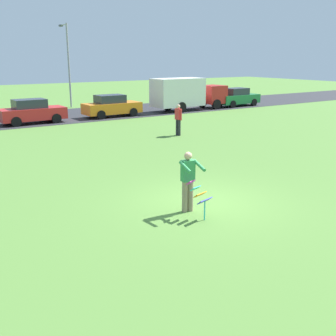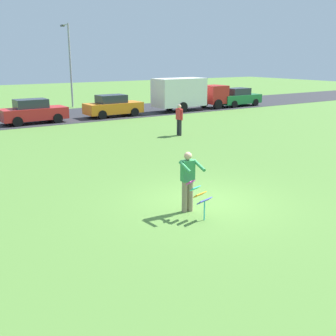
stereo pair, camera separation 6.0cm
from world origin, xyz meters
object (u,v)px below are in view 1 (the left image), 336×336
(kite_held, at_px, (200,195))
(parked_car_red, at_px, (32,112))
(parked_truck_red_cab, at_px, (186,93))
(person_walker_near, at_px, (178,119))
(person_kite_flyer, at_px, (188,179))
(parked_car_green, at_px, (237,97))
(parked_car_orange, at_px, (112,106))
(streetlight_pole, at_px, (68,60))

(kite_held, bearing_deg, parked_car_red, 86.87)
(parked_car_red, height_order, parked_truck_red_cab, parked_truck_red_cab)
(parked_truck_red_cab, bearing_deg, person_walker_near, -128.16)
(person_kite_flyer, height_order, parked_car_green, person_kite_flyer)
(parked_car_green, bearing_deg, parked_car_orange, 180.00)
(streetlight_pole, bearing_deg, person_kite_flyer, -103.89)
(person_walker_near, bearing_deg, parked_car_orange, 88.38)
(person_kite_flyer, relative_size, parked_car_red, 0.41)
(streetlight_pole, bearing_deg, parked_truck_red_cab, -47.03)
(parked_car_orange, xyz_separation_m, streetlight_pole, (-0.31, 7.54, 3.22))
(parked_truck_red_cab, height_order, parked_car_green, parked_truck_red_cab)
(parked_car_orange, relative_size, parked_car_green, 0.99)
(kite_held, relative_size, parked_car_orange, 0.24)
(kite_held, bearing_deg, parked_truck_red_cab, 54.92)
(person_kite_flyer, height_order, parked_car_orange, person_kite_flyer)
(parked_car_green, bearing_deg, streetlight_pole, 149.17)
(person_kite_flyer, distance_m, parked_car_green, 26.74)
(parked_car_red, distance_m, parked_car_orange, 5.79)
(person_kite_flyer, xyz_separation_m, parked_car_red, (1.00, 18.70, -0.18))
(parked_truck_red_cab, height_order, person_walker_near, parked_truck_red_cab)
(parked_car_red, bearing_deg, streetlight_pole, 53.98)
(parked_car_green, bearing_deg, parked_car_red, 180.00)
(kite_held, distance_m, parked_car_red, 19.33)
(kite_held, xyz_separation_m, parked_car_red, (1.05, 19.30, 0.11))
(parked_car_orange, relative_size, parked_truck_red_cab, 0.63)
(parked_truck_red_cab, bearing_deg, parked_car_green, -0.02)
(kite_held, xyz_separation_m, parked_car_orange, (6.85, 19.30, 0.11))
(person_kite_flyer, xyz_separation_m, person_walker_near, (6.55, 9.84, -0.02))
(streetlight_pole, bearing_deg, parked_car_orange, -87.63)
(parked_car_orange, relative_size, person_walker_near, 2.44)
(parked_car_red, bearing_deg, parked_truck_red_cab, 0.01)
(parked_car_orange, distance_m, person_walker_near, 8.86)
(person_kite_flyer, bearing_deg, streetlight_pole, 76.11)
(parked_car_orange, bearing_deg, parked_truck_red_cab, 0.01)
(person_kite_flyer, bearing_deg, parked_truck_red_cab, 54.15)
(parked_car_orange, bearing_deg, person_walker_near, -91.62)
(parked_car_orange, xyz_separation_m, parked_truck_red_cab, (6.71, 0.00, 0.64))
(parked_car_green, bearing_deg, parked_truck_red_cab, 179.98)
(parked_car_green, xyz_separation_m, streetlight_pole, (-12.63, 7.54, 3.22))
(parked_car_red, bearing_deg, parked_car_orange, 0.00)
(parked_car_red, bearing_deg, person_kite_flyer, -93.07)
(parked_car_red, xyz_separation_m, parked_car_green, (18.12, -0.00, 0.00))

